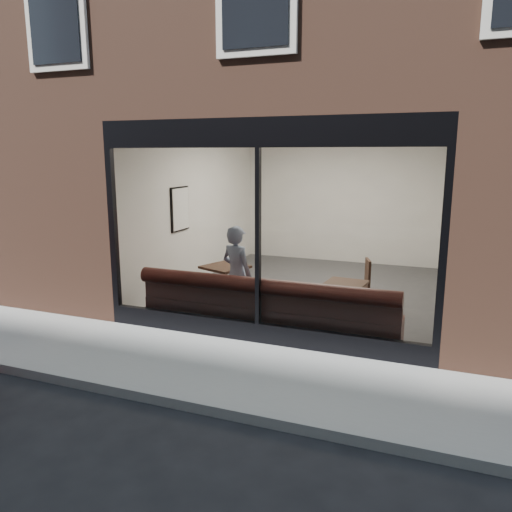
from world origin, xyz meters
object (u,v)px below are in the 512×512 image
at_px(person, 237,275).
at_px(cafe_table_left, 225,267).
at_px(cafe_chair_right, 355,299).
at_px(cafe_table_right, 345,284).
at_px(banquette, 267,319).

distance_m(person, cafe_table_left, 0.87).
relative_size(cafe_table_left, cafe_chair_right, 1.78).
xyz_separation_m(person, cafe_table_right, (1.70, 0.32, -0.06)).
relative_size(cafe_table_left, cafe_table_right, 1.14).
bearing_deg(cafe_table_left, cafe_chair_right, 13.25).
xyz_separation_m(cafe_table_right, cafe_chair_right, (0.01, 0.91, -0.50)).
bearing_deg(cafe_table_right, cafe_chair_right, 89.07).
bearing_deg(cafe_table_right, banquette, -149.74).
xyz_separation_m(banquette, cafe_table_right, (1.06, 0.62, 0.52)).
bearing_deg(cafe_table_right, person, -169.47).
xyz_separation_m(banquette, cafe_table_left, (-1.16, 1.00, 0.52)).
height_order(cafe_table_left, cafe_table_right, cafe_table_left).
distance_m(banquette, person, 0.91).
distance_m(banquette, cafe_table_right, 1.33).
height_order(person, cafe_table_left, person).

